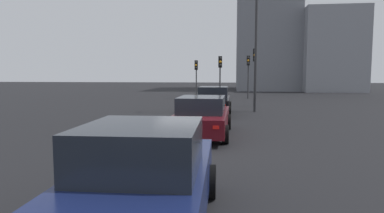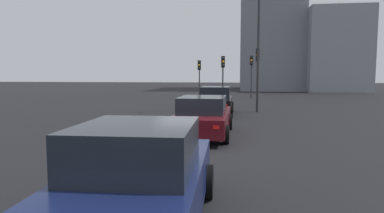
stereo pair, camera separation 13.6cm
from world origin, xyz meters
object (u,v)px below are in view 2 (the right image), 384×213
at_px(car_maroon_second, 203,117).
at_px(car_navy_third, 140,179).
at_px(traffic_light_near_left, 251,68).
at_px(car_black_lead, 216,101).
at_px(traffic_light_far_left, 258,65).
at_px(traffic_light_far_right, 199,71).
at_px(street_lamp_kerbside, 259,30).
at_px(traffic_light_near_right, 223,69).

relative_size(car_maroon_second, car_navy_third, 1.10).
distance_m(car_maroon_second, traffic_light_near_left, 20.06).
bearing_deg(car_black_lead, traffic_light_far_left, -26.94).
height_order(car_navy_third, traffic_light_far_right, traffic_light_far_right).
bearing_deg(street_lamp_kerbside, traffic_light_near_right, 21.53).
height_order(traffic_light_near_right, traffic_light_far_left, traffic_light_far_left).
relative_size(traffic_light_near_right, street_lamp_kerbside, 0.43).
bearing_deg(traffic_light_near_left, traffic_light_near_right, -16.60).
bearing_deg(traffic_light_far_right, car_maroon_second, 13.79).
bearing_deg(traffic_light_far_left, traffic_light_far_right, -143.71).
bearing_deg(car_navy_third, car_maroon_second, -2.67).
bearing_deg(car_black_lead, traffic_light_near_left, -11.02).
bearing_deg(traffic_light_far_right, street_lamp_kerbside, 30.64).
distance_m(car_maroon_second, car_navy_third, 7.94).
distance_m(car_navy_third, traffic_light_far_left, 20.27).
distance_m(traffic_light_far_left, traffic_light_far_right, 9.04).
bearing_deg(traffic_light_near_right, street_lamp_kerbside, 13.92).
bearing_deg(car_maroon_second, traffic_light_far_left, -11.66).
xyz_separation_m(car_navy_third, traffic_light_near_left, (27.71, -2.70, 2.12)).
relative_size(car_black_lead, traffic_light_far_left, 1.11).
xyz_separation_m(traffic_light_near_left, traffic_light_far_right, (-0.25, 4.89, -0.29)).
height_order(traffic_light_far_right, street_lamp_kerbside, street_lamp_kerbside).
relative_size(traffic_light_far_left, street_lamp_kerbside, 0.48).
bearing_deg(traffic_light_far_right, traffic_light_near_right, 33.14).
bearing_deg(traffic_light_far_right, car_black_lead, 17.57).
bearing_deg(street_lamp_kerbside, traffic_light_far_right, 23.68).
distance_m(car_maroon_second, street_lamp_kerbside, 9.82).
xyz_separation_m(car_black_lead, car_navy_third, (-14.75, 0.19, 0.01)).
bearing_deg(traffic_light_near_right, car_navy_third, -8.30).
bearing_deg(traffic_light_far_left, street_lamp_kerbside, -0.28).
distance_m(car_navy_third, traffic_light_near_right, 22.54).
bearing_deg(street_lamp_kerbside, traffic_light_far_left, -2.83).
bearing_deg(traffic_light_far_right, car_navy_third, 11.52).
xyz_separation_m(car_navy_third, traffic_light_far_right, (27.47, 2.19, 1.83)).
bearing_deg(street_lamp_kerbside, car_maroon_second, 163.54).
height_order(car_black_lead, traffic_light_near_right, traffic_light_near_right).
height_order(car_black_lead, car_navy_third, car_navy_third).
relative_size(car_navy_third, traffic_light_far_left, 1.07).
xyz_separation_m(traffic_light_near_right, traffic_light_far_right, (5.01, 2.46, -0.09)).
bearing_deg(car_black_lead, car_maroon_second, 179.58).
relative_size(traffic_light_near_right, traffic_light_far_left, 0.91).
height_order(car_black_lead, traffic_light_near_left, traffic_light_near_left).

